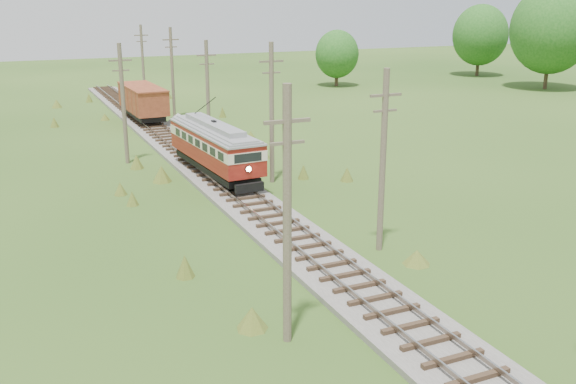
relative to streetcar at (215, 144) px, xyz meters
name	(u,v)px	position (x,y,z in m)	size (l,w,h in m)	color
railbed_main	(212,173)	(0.00, 0.92, -2.20)	(3.60, 96.00, 0.57)	#605B54
streetcar	(215,144)	(0.00, 0.00, 0.00)	(3.18, 11.06, 5.01)	black
gondola	(143,100)	(0.00, 22.39, -0.22)	(3.14, 9.08, 2.99)	black
gravel_pile	(180,119)	(2.89, 19.88, -1.86)	(3.11, 3.30, 1.13)	gray
utility_pole_r_2	(383,160)	(3.30, -15.08, 2.03)	(1.60, 0.30, 8.60)	brown
utility_pole_r_3	(272,112)	(3.20, -2.08, 2.23)	(1.60, 0.30, 9.00)	brown
utility_pole_r_4	(208,91)	(3.00, 10.92, 1.93)	(1.60, 0.30, 8.40)	brown
utility_pole_r_5	(172,72)	(3.40, 23.92, 2.18)	(1.60, 0.30, 8.90)	brown
utility_pole_r_6	(143,62)	(3.20, 36.92, 2.08)	(1.60, 0.30, 8.70)	brown
utility_pole_l_a	(287,216)	(-4.20, -21.08, 2.23)	(1.60, 0.30, 9.00)	brown
utility_pole_l_b	(123,103)	(-4.50, 6.92, 2.03)	(1.60, 0.30, 8.60)	brown
tree_right_4	(552,29)	(54.00, 24.92, 5.35)	(10.50, 10.50, 13.53)	#38281C
tree_right_5	(480,35)	(56.00, 40.92, 3.80)	(8.40, 8.40, 10.82)	#38281C
tree_mid_b	(337,54)	(30.00, 38.92, 1.94)	(5.88, 5.88, 7.57)	#38281C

